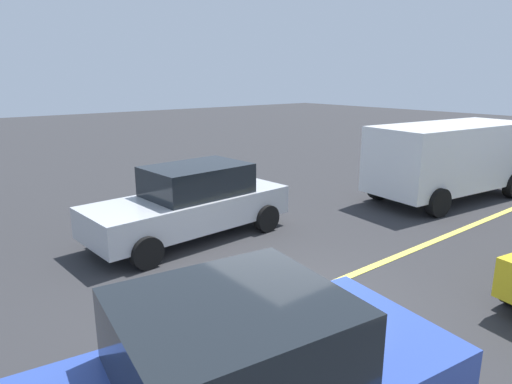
# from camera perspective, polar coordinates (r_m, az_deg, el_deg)

# --- Properties ---
(ground_plane) EXTENTS (80.00, 80.00, 0.00)m
(ground_plane) POSITION_cam_1_polar(r_m,az_deg,el_deg) (7.40, 3.78, -13.90)
(ground_plane) COLOR #2D2D30
(lane_marking_centre) EXTENTS (28.00, 0.16, 0.01)m
(lane_marking_centre) POSITION_cam_1_polar(r_m,az_deg,el_deg) (9.50, 17.41, -7.89)
(lane_marking_centre) COLOR #E0D14C
(white_van) EXTENTS (5.39, 2.73, 2.20)m
(white_van) POSITION_cam_1_polar(r_m,az_deg,el_deg) (14.19, 23.42, 4.18)
(white_van) COLOR white
(white_van) RESTS_ON ground_plane
(car_silver_mid_road) EXTENTS (4.67, 2.17, 1.63)m
(car_silver_mid_road) POSITION_cam_1_polar(r_m,az_deg,el_deg) (10.03, -8.21, -1.28)
(car_silver_mid_road) COLOR #B7BABF
(car_silver_mid_road) RESTS_ON ground_plane
(car_blue_behind_van) EXTENTS (4.18, 2.53, 1.70)m
(car_blue_behind_van) POSITION_cam_1_polar(r_m,az_deg,el_deg) (4.38, -1.23, -23.09)
(car_blue_behind_van) COLOR #2D479E
(car_blue_behind_van) RESTS_ON ground_plane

